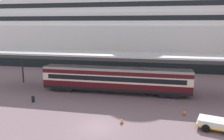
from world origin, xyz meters
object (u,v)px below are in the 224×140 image
cruise_ship (92,20)px  traffic_cone_near (184,112)px  quay_bollard (33,99)px  traffic_cone_mid (122,120)px  train_carriage (115,79)px

cruise_ship → traffic_cone_near: size_ratio=204.93×
quay_bollard → traffic_cone_mid: bearing=-18.2°
train_carriage → quay_bollard: 12.48m
traffic_cone_mid → cruise_ship: bearing=110.6°
traffic_cone_near → traffic_cone_mid: (-7.03, -3.80, 0.02)m
train_carriage → quay_bollard: train_carriage is taller
cruise_ship → quay_bollard: cruise_ship is taller
traffic_cone_near → quay_bollard: bearing=178.4°
traffic_cone_near → traffic_cone_mid: bearing=-151.6°
traffic_cone_mid → quay_bollard: bearing=161.8°
cruise_ship → traffic_cone_near: cruise_ship is taller
cruise_ship → train_carriage: bearing=-67.3°
train_carriage → traffic_cone_mid: 11.36m
train_carriage → traffic_cone_near: 12.25m
traffic_cone_mid → quay_bollard: 14.02m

